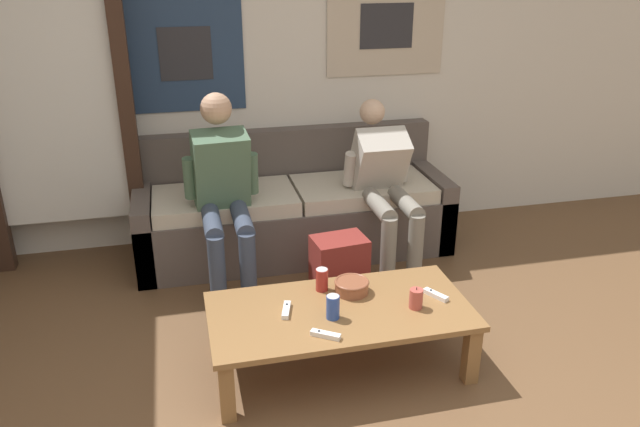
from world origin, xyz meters
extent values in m
cube|color=silver|center=(0.00, 2.85, 1.27)|extent=(10.00, 0.05, 2.55)
cube|color=navy|center=(-0.57, 2.82, 1.37)|extent=(0.78, 0.01, 0.78)
cube|color=#2D2D33|center=(-0.57, 2.81, 1.37)|extent=(0.35, 0.01, 0.35)
cube|color=beige|center=(0.85, 2.82, 1.51)|extent=(0.87, 0.01, 0.69)
cube|color=#2D2D33|center=(0.85, 2.81, 1.51)|extent=(0.39, 0.01, 0.31)
cube|color=#382319|center=(-0.98, 2.63, 1.02)|extent=(0.10, 0.10, 2.05)
cube|color=silver|center=(-1.43, 2.65, 1.13)|extent=(0.82, 0.02, 1.64)
cube|color=#564C47|center=(0.08, 2.76, 0.41)|extent=(2.18, 0.13, 0.82)
cube|color=#564C47|center=(0.08, 2.39, 0.20)|extent=(2.18, 0.60, 0.40)
cube|color=#564C47|center=(-0.95, 2.39, 0.26)|extent=(0.12, 0.60, 0.52)
cube|color=#564C47|center=(1.11, 2.39, 0.26)|extent=(0.12, 0.60, 0.52)
cube|color=beige|center=(-0.40, 2.39, 0.45)|extent=(0.95, 0.56, 0.10)
cube|color=beige|center=(0.57, 2.39, 0.45)|extent=(0.95, 0.56, 0.10)
cube|color=olive|center=(0.04, 1.05, 0.33)|extent=(1.32, 0.65, 0.03)
cube|color=olive|center=(-0.56, 1.32, 0.16)|extent=(0.07, 0.07, 0.31)
cube|color=olive|center=(0.65, 1.32, 0.16)|extent=(0.07, 0.07, 0.31)
cube|color=olive|center=(-0.56, 0.78, 0.16)|extent=(0.07, 0.07, 0.31)
cube|color=olive|center=(0.65, 0.78, 0.16)|extent=(0.07, 0.07, 0.31)
cylinder|color=#384256|center=(-0.52, 1.94, 0.50)|extent=(0.11, 0.43, 0.11)
cylinder|color=#384256|center=(-0.52, 1.72, 0.26)|extent=(0.10, 0.10, 0.48)
cube|color=#232328|center=(-0.52, 1.65, 0.03)|extent=(0.11, 0.25, 0.05)
cylinder|color=#384256|center=(-0.34, 1.94, 0.50)|extent=(0.11, 0.43, 0.11)
cylinder|color=#384256|center=(-0.34, 1.72, 0.26)|extent=(0.10, 0.10, 0.48)
cube|color=#232328|center=(-0.34, 1.65, 0.03)|extent=(0.11, 0.25, 0.05)
cube|color=#4C6B51|center=(-0.43, 2.19, 0.74)|extent=(0.36, 0.33, 0.52)
sphere|color=tan|center=(-0.43, 2.26, 1.11)|extent=(0.20, 0.20, 0.20)
cylinder|color=#4C6B51|center=(-0.62, 2.19, 0.70)|extent=(0.08, 0.10, 0.27)
cylinder|color=#4C6B51|center=(-0.23, 2.19, 0.70)|extent=(0.08, 0.10, 0.27)
cylinder|color=gray|center=(0.54, 1.95, 0.50)|extent=(0.11, 0.41, 0.11)
cylinder|color=gray|center=(0.54, 1.74, 0.26)|extent=(0.10, 0.10, 0.48)
cube|color=#232328|center=(0.54, 1.67, 0.03)|extent=(0.11, 0.25, 0.05)
cylinder|color=gray|center=(0.72, 1.95, 0.50)|extent=(0.11, 0.41, 0.11)
cylinder|color=gray|center=(0.72, 1.74, 0.26)|extent=(0.10, 0.10, 0.48)
cube|color=#232328|center=(0.72, 1.67, 0.03)|extent=(0.11, 0.25, 0.05)
cube|color=beige|center=(0.63, 2.26, 0.69)|extent=(0.34, 0.41, 0.49)
sphere|color=beige|center=(0.63, 2.43, 0.99)|extent=(0.17, 0.17, 0.17)
cylinder|color=beige|center=(0.44, 2.28, 0.65)|extent=(0.08, 0.14, 0.25)
cylinder|color=beige|center=(0.83, 2.28, 0.65)|extent=(0.08, 0.14, 0.25)
cube|color=maroon|center=(0.22, 1.74, 0.20)|extent=(0.35, 0.27, 0.40)
cube|color=maroon|center=(0.24, 1.63, 0.11)|extent=(0.23, 0.11, 0.18)
cylinder|color=brown|center=(0.15, 1.20, 0.38)|extent=(0.18, 0.18, 0.07)
torus|color=brown|center=(0.15, 1.20, 0.41)|extent=(0.18, 0.18, 0.02)
cylinder|color=#B24C42|center=(0.42, 0.98, 0.40)|extent=(0.07, 0.07, 0.10)
cylinder|color=black|center=(0.42, 0.98, 0.45)|extent=(0.00, 0.00, 0.01)
cylinder|color=#28479E|center=(-0.01, 0.98, 0.41)|extent=(0.07, 0.07, 0.12)
cylinder|color=silver|center=(-0.01, 0.98, 0.47)|extent=(0.06, 0.06, 0.00)
cylinder|color=maroon|center=(0.00, 1.26, 0.41)|extent=(0.07, 0.07, 0.12)
cylinder|color=silver|center=(0.00, 1.26, 0.47)|extent=(0.06, 0.06, 0.00)
cube|color=white|center=(-0.22, 1.09, 0.36)|extent=(0.07, 0.15, 0.02)
cylinder|color=#333842|center=(-0.22, 1.12, 0.37)|extent=(0.01, 0.01, 0.00)
cube|color=white|center=(-0.09, 0.83, 0.36)|extent=(0.14, 0.11, 0.02)
cylinder|color=#333842|center=(-0.11, 0.85, 0.37)|extent=(0.01, 0.01, 0.00)
cube|color=white|center=(0.56, 1.05, 0.36)|extent=(0.10, 0.14, 0.02)
cylinder|color=#333842|center=(0.54, 1.08, 0.37)|extent=(0.01, 0.01, 0.00)
camera|label=1|loc=(-0.68, -1.55, 2.02)|focal=35.00mm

